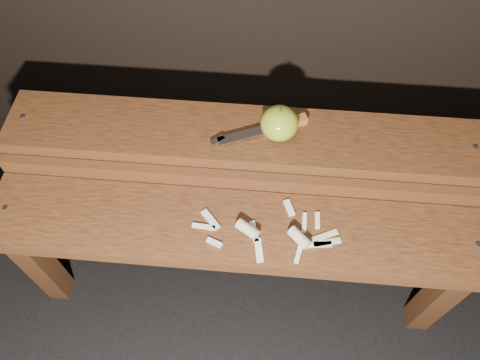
# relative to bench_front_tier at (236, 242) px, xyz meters

# --- Properties ---
(ground) EXTENTS (60.00, 60.00, 0.00)m
(ground) POSITION_rel_bench_front_tier_xyz_m (0.00, 0.06, -0.35)
(ground) COLOR black
(bench_front_tier) EXTENTS (1.20, 0.20, 0.42)m
(bench_front_tier) POSITION_rel_bench_front_tier_xyz_m (0.00, 0.00, 0.00)
(bench_front_tier) COLOR #3A1E0E
(bench_front_tier) RESTS_ON ground
(bench_rear_tier) EXTENTS (1.20, 0.21, 0.50)m
(bench_rear_tier) POSITION_rel_bench_front_tier_xyz_m (0.00, 0.23, 0.06)
(bench_rear_tier) COLOR #3A1E0E
(bench_rear_tier) RESTS_ON ground
(apple) EXTENTS (0.09, 0.09, 0.09)m
(apple) POSITION_rel_bench_front_tier_xyz_m (0.08, 0.23, 0.19)
(apple) COLOR olive
(apple) RESTS_ON bench_rear_tier
(knife) EXTENTS (0.24, 0.12, 0.02)m
(knife) POSITION_rel_bench_front_tier_xyz_m (0.08, 0.25, 0.16)
(knife) COLOR #994F21
(knife) RESTS_ON bench_rear_tier
(apple_scraps) EXTENTS (0.35, 0.17, 0.03)m
(apple_scraps) POSITION_rel_bench_front_tier_xyz_m (0.09, -0.00, 0.08)
(apple_scraps) COLOR beige
(apple_scraps) RESTS_ON bench_front_tier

